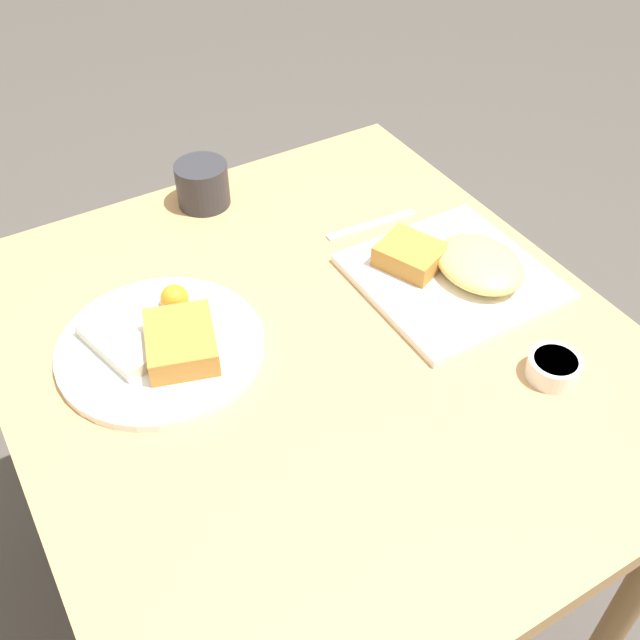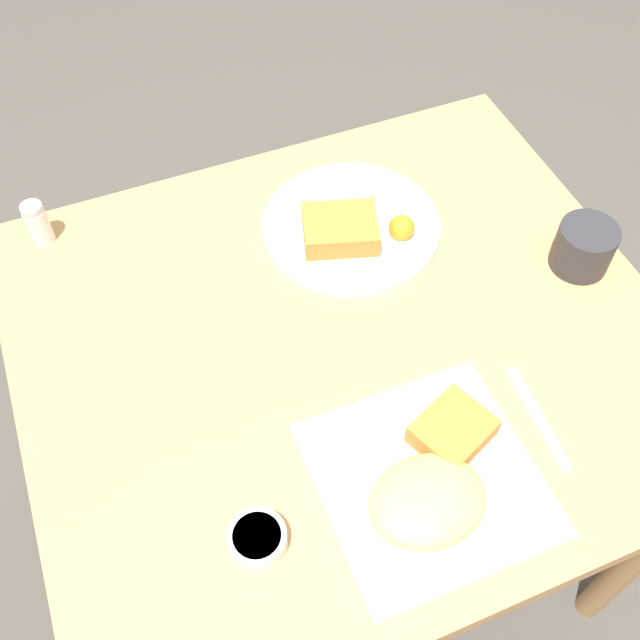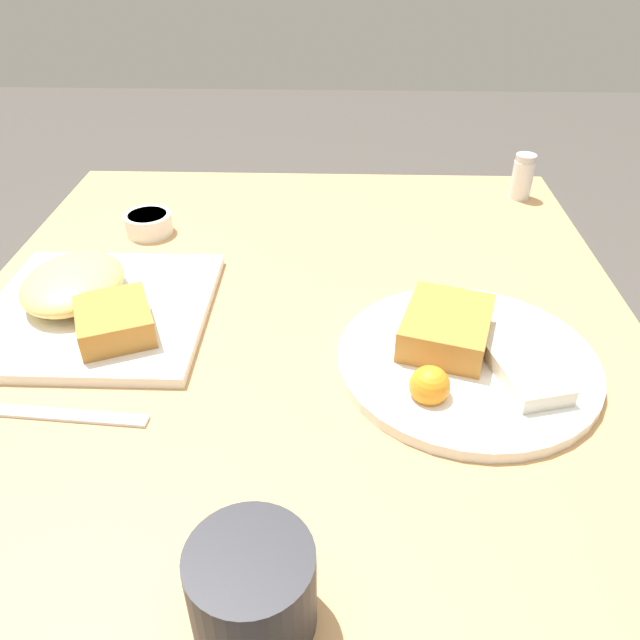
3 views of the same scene
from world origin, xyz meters
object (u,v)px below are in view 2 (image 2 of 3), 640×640
at_px(salt_shaker, 39,225).
at_px(coffee_mug, 584,247).
at_px(butter_knife, 538,418).
at_px(plate_square_near, 431,481).
at_px(plate_oval_far, 351,224).
at_px(sauce_ramekin, 258,539).

xyz_separation_m(salt_shaker, coffee_mug, (0.81, -0.38, 0.01)).
bearing_deg(butter_knife, salt_shaker, 48.25).
bearing_deg(coffee_mug, salt_shaker, 154.53).
distance_m(plate_square_near, coffee_mug, 0.48).
bearing_deg(plate_oval_far, butter_knife, -76.70).
xyz_separation_m(plate_square_near, butter_knife, (0.19, 0.04, -0.02)).
xyz_separation_m(sauce_ramekin, salt_shaker, (-0.16, 0.63, 0.02)).
distance_m(salt_shaker, butter_knife, 0.85).
bearing_deg(salt_shaker, coffee_mug, -25.47).
bearing_deg(plate_square_near, sauce_ramekin, 176.85).
height_order(sauce_ramekin, butter_knife, sauce_ramekin).
xyz_separation_m(sauce_ramekin, butter_knife, (0.43, 0.02, -0.02)).
height_order(plate_square_near, butter_knife, plate_square_near).
bearing_deg(sauce_ramekin, plate_oval_far, 54.50).
xyz_separation_m(plate_square_near, sauce_ramekin, (-0.24, 0.01, -0.00)).
height_order(plate_square_near, coffee_mug, coffee_mug).
bearing_deg(coffee_mug, plate_oval_far, 146.73).
distance_m(sauce_ramekin, butter_knife, 0.43).
bearing_deg(plate_square_near, butter_knife, 10.69).
xyz_separation_m(salt_shaker, butter_knife, (0.59, -0.61, -0.03)).
bearing_deg(plate_square_near, plate_oval_far, 79.29).
xyz_separation_m(plate_square_near, plate_oval_far, (0.09, 0.47, -0.01)).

